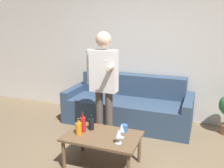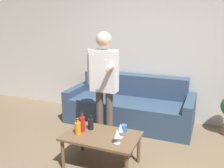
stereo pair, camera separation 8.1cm
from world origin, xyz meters
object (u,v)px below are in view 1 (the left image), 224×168
object	(u,v)px
person_standing_front	(103,79)
bottle_orange	(79,128)
coffee_table	(102,139)
couch	(128,106)

from	to	relation	value
person_standing_front	bottle_orange	bearing A→B (deg)	-94.57
bottle_orange	person_standing_front	world-z (taller)	person_standing_front
coffee_table	bottle_orange	size ratio (longest dim) A/B	4.51
couch	bottle_orange	world-z (taller)	couch
couch	bottle_orange	xyz separation A→B (m)	(-0.18, -1.52, 0.20)
bottle_orange	couch	bearing A→B (deg)	83.21
couch	bottle_orange	size ratio (longest dim) A/B	10.68
coffee_table	bottle_orange	world-z (taller)	bottle_orange
couch	bottle_orange	distance (m)	1.54
bottle_orange	person_standing_front	size ratio (longest dim) A/B	0.12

